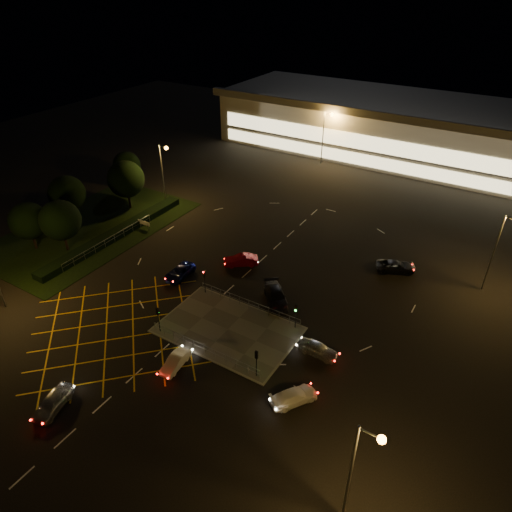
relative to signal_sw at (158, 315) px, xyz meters
The scene contains 26 objects.
ground 7.58m from the signal_sw, 56.28° to the left, with size 180.00×180.00×0.00m, color black.
pedestrian_island 7.57m from the signal_sw, 33.65° to the left, with size 14.00×9.00×0.12m, color #4C4944.
grass_verge 26.93m from the signal_sw, 153.45° to the left, with size 18.00×30.00×0.08m, color black.
hedge 22.55m from the signal_sw, 147.74° to the left, with size 2.00×26.00×1.00m, color black.
supermarket 68.13m from the signal_sw, 86.63° to the left, with size 72.00×26.50×10.50m.
streetlight_se 26.05m from the signal_sw, 18.14° to the right, with size 1.78×0.56×10.03m.
streetlight_nw 31.24m from the signal_sw, 129.19° to the left, with size 1.78×0.56×10.03m.
streetlight_ne 38.75m from the signal_sw, 42.43° to the left, with size 1.78×0.56×10.03m.
streetlight_far_left 54.44m from the signal_sw, 95.88° to the left, with size 1.78×0.56×10.03m.
signal_sw is the anchor object (origin of this frame).
signal_se 12.00m from the signal_sw, ahead, with size 0.28×0.30×3.15m.
signal_nw 7.99m from the signal_sw, 90.00° to the left, with size 0.28×0.30×3.15m.
signal_ne 14.41m from the signal_sw, 33.65° to the left, with size 0.28×0.30×3.15m.
tree_a 26.38m from the signal_sw, behind, with size 5.04×5.04×6.86m.
tree_b 30.55m from the signal_sw, 156.81° to the left, with size 5.40×5.40×7.35m.
tree_c 31.34m from the signal_sw, 140.20° to the left, with size 5.76×5.76×7.84m.
tree_d 39.73m from the signal_sw, 139.09° to the left, with size 4.68×4.68×6.37m.
tree_e 22.92m from the signal_sw, 164.76° to the left, with size 5.40×5.40×7.35m.
car_near_silver 12.60m from the signal_sw, 96.12° to the right, with size 1.74×4.32×1.47m, color #AFB2B7.
car_queue_white 5.79m from the signal_sw, 33.01° to the right, with size 1.30×3.74×1.23m, color white.
car_left_blue 10.48m from the signal_sw, 117.89° to the left, with size 2.12×4.60×1.28m, color #0C1149.
car_far_dkgrey 13.67m from the signal_sw, 54.47° to the left, with size 2.15×5.29×1.54m, color black.
car_right_silver 16.78m from the signal_sw, 20.02° to the left, with size 1.63×4.06×1.38m, color silver.
car_circ_red 15.38m from the signal_sw, 88.81° to the left, with size 1.54×4.42×1.46m, color maroon.
car_east_grey 30.35m from the signal_sw, 53.79° to the left, with size 2.27×4.93×1.37m, color black.
car_approach_white 16.47m from the signal_sw, ahead, with size 1.79×4.41×1.28m, color white.
Camera 1 is at (23.80, -31.95, 32.96)m, focal length 32.00 mm.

